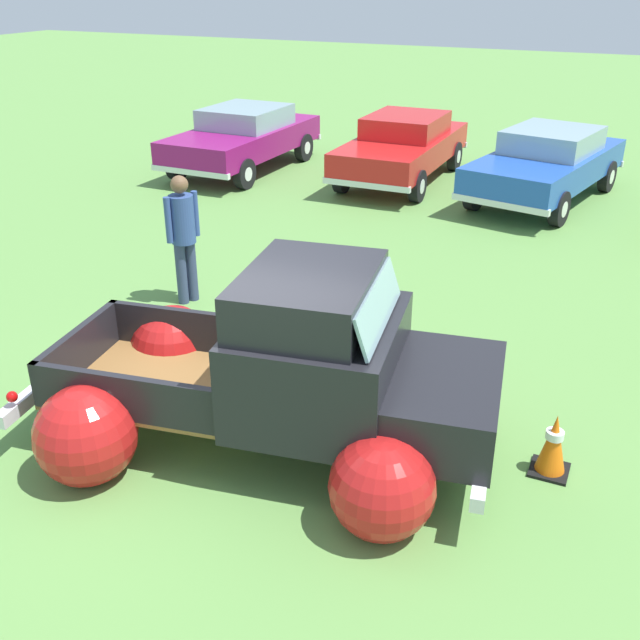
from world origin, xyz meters
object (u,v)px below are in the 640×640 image
(show_car_0, at_px, (243,136))
(show_car_2, at_px, (547,162))
(spectator_0, at_px, (183,231))
(lane_cone_0, at_px, (369,338))
(vintage_pickup_truck, at_px, (293,383))
(show_car_1, at_px, (403,146))
(lane_cone_1, at_px, (553,444))

(show_car_0, xyz_separation_m, show_car_2, (6.86, 0.36, -0.00))
(show_car_0, relative_size, spectator_0, 2.43)
(show_car_0, bearing_deg, lane_cone_0, 39.86)
(show_car_0, xyz_separation_m, spectator_0, (3.07, -6.99, 0.28))
(show_car_0, bearing_deg, vintage_pickup_truck, 33.43)
(vintage_pickup_truck, xyz_separation_m, show_car_2, (0.80, 9.95, 0.03))
(spectator_0, height_order, lane_cone_0, spectator_0)
(show_car_0, relative_size, show_car_1, 1.00)
(show_car_1, distance_m, show_car_2, 3.16)
(show_car_1, xyz_separation_m, show_car_2, (3.15, -0.24, 0.00))
(vintage_pickup_truck, bearing_deg, show_car_1, 94.05)
(vintage_pickup_truck, distance_m, lane_cone_1, 2.53)
(lane_cone_0, bearing_deg, vintage_pickup_truck, -90.38)
(spectator_0, bearing_deg, show_car_1, 108.08)
(spectator_0, xyz_separation_m, lane_cone_0, (3.00, -0.59, -0.75))
(show_car_1, xyz_separation_m, spectator_0, (-0.63, -7.59, 0.28))
(vintage_pickup_truck, xyz_separation_m, show_car_1, (-2.36, 10.19, 0.03))
(show_car_1, bearing_deg, show_car_2, 85.48)
(show_car_2, distance_m, lane_cone_0, 7.99)
(lane_cone_0, bearing_deg, show_car_1, 106.15)
(spectator_0, relative_size, lane_cone_1, 2.92)
(show_car_1, xyz_separation_m, lane_cone_0, (2.37, -8.18, -0.47))
(spectator_0, bearing_deg, show_car_0, 136.58)
(show_car_1, bearing_deg, lane_cone_1, 26.42)
(vintage_pickup_truck, bearing_deg, show_car_0, 113.34)
(show_car_1, bearing_deg, vintage_pickup_truck, 12.91)
(show_car_1, xyz_separation_m, lane_cone_1, (4.75, -9.52, -0.47))
(spectator_0, bearing_deg, vintage_pickup_truck, -18.18)
(show_car_2, relative_size, lane_cone_1, 7.60)
(lane_cone_1, bearing_deg, vintage_pickup_truck, -164.32)
(vintage_pickup_truck, xyz_separation_m, lane_cone_0, (0.01, 2.01, -0.45))
(show_car_1, distance_m, lane_cone_0, 8.53)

